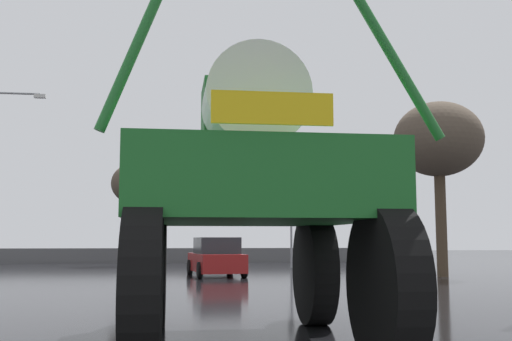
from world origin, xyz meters
TOP-DOWN VIEW (x-y plane):
  - ground_plane at (0.00, 18.00)m, footprint 120.00×120.00m
  - oversize_sprayer at (0.75, 7.62)m, footprint 3.97×5.44m
  - sedan_ahead at (1.27, 23.69)m, footprint 2.26×4.27m
  - traffic_signal_near_right at (4.63, 11.90)m, footprint 0.24×0.54m
  - traffic_signal_far_left at (5.57, 30.60)m, footprint 0.24×0.55m
  - bare_tree_right at (9.98, 22.01)m, footprint 3.50×3.50m
  - bare_tree_far_center at (-2.62, 33.65)m, footprint 2.74×2.74m
  - roadside_barrier at (0.00, 37.90)m, footprint 30.33×0.24m

SIDE VIEW (x-z plane):
  - ground_plane at x=0.00m, z-range 0.00..0.00m
  - roadside_barrier at x=0.00m, z-range 0.00..0.90m
  - sedan_ahead at x=1.27m, z-range -0.05..1.47m
  - oversize_sprayer at x=0.75m, z-range -0.33..4.37m
  - traffic_signal_near_right at x=4.63m, z-range 0.76..4.09m
  - traffic_signal_far_left at x=5.57m, z-range 0.84..4.49m
  - bare_tree_far_center at x=-2.62m, z-range 1.65..7.36m
  - bare_tree_right at x=9.98m, z-range 1.89..8.79m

